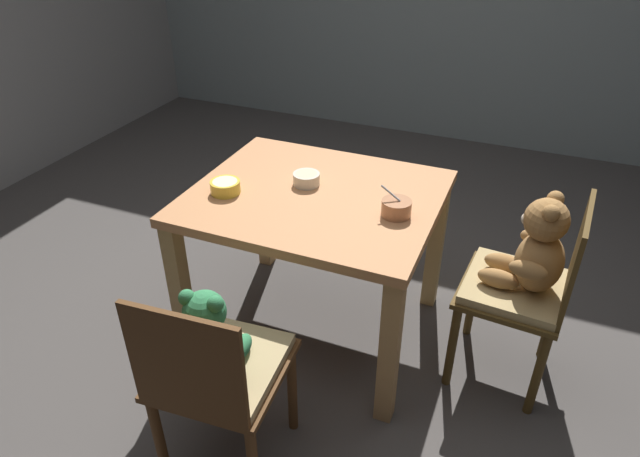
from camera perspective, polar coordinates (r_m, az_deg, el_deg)
ground_plane at (r=2.72m, az=-0.41°, el=-10.14°), size 5.20×5.20×0.04m
dining_table at (r=2.34m, az=-0.47°, el=1.19°), size 1.00×0.86×0.72m
teddy_chair_near_front at (r=1.85m, az=-10.75°, el=-13.01°), size 0.43×0.44×0.82m
teddy_chair_near_right at (r=2.27m, az=20.69°, el=-3.81°), size 0.42×0.43×0.86m
porridge_bowl_cream_center at (r=2.34m, az=-1.40°, el=5.10°), size 0.11×0.11×0.05m
porridge_bowl_yellow_near_left at (r=2.31m, az=-9.65°, el=4.24°), size 0.12×0.12×0.05m
porridge_bowl_terracotta_near_right at (r=2.13m, az=7.81°, el=2.14°), size 0.12×0.11×0.12m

